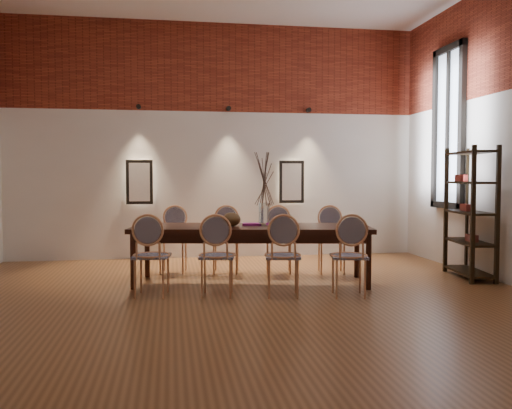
{
  "coord_description": "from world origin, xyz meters",
  "views": [
    {
      "loc": [
        -0.79,
        -5.81,
        1.39
      ],
      "look_at": [
        0.25,
        0.74,
        1.05
      ],
      "focal_mm": 38.0,
      "sensor_mm": 36.0,
      "label": 1
    }
  ],
  "objects": [
    {
      "name": "floor",
      "position": [
        0.0,
        0.0,
        -0.01
      ],
      "size": [
        7.0,
        7.0,
        0.02
      ],
      "primitive_type": "cube",
      "color": "brown",
      "rests_on": "ground"
    },
    {
      "name": "wall_back",
      "position": [
        0.0,
        3.55,
        2.0
      ],
      "size": [
        7.0,
        0.1,
        4.0
      ],
      "primitive_type": "cube",
      "color": "silver",
      "rests_on": "ground"
    },
    {
      "name": "wall_front",
      "position": [
        0.0,
        -3.55,
        2.0
      ],
      "size": [
        7.0,
        0.1,
        4.0
      ],
      "primitive_type": "cube",
      "color": "silver",
      "rests_on": "ground"
    },
    {
      "name": "brick_band_back",
      "position": [
        0.0,
        3.48,
        3.25
      ],
      "size": [
        7.0,
        0.02,
        1.5
      ],
      "primitive_type": "cube",
      "color": "maroon",
      "rests_on": "ground"
    },
    {
      "name": "niche_left",
      "position": [
        -1.3,
        3.45,
        1.3
      ],
      "size": [
        0.36,
        0.06,
        0.66
      ],
      "primitive_type": "cube",
      "color": "#FFEAC6",
      "rests_on": "wall_back"
    },
    {
      "name": "niche_right",
      "position": [
        1.3,
        3.45,
        1.3
      ],
      "size": [
        0.36,
        0.06,
        0.66
      ],
      "primitive_type": "cube",
      "color": "#FFEAC6",
      "rests_on": "wall_back"
    },
    {
      "name": "spot_fixture_left",
      "position": [
        -1.3,
        3.42,
        2.55
      ],
      "size": [
        0.08,
        0.1,
        0.08
      ],
      "primitive_type": "cylinder",
      "rotation": [
        1.57,
        0.0,
        0.0
      ],
      "color": "black",
      "rests_on": "wall_back"
    },
    {
      "name": "spot_fixture_mid",
      "position": [
        0.2,
        3.42,
        2.55
      ],
      "size": [
        0.08,
        0.1,
        0.08
      ],
      "primitive_type": "cylinder",
      "rotation": [
        1.57,
        0.0,
        0.0
      ],
      "color": "black",
      "rests_on": "wall_back"
    },
    {
      "name": "spot_fixture_right",
      "position": [
        1.6,
        3.42,
        2.55
      ],
      "size": [
        0.08,
        0.1,
        0.08
      ],
      "primitive_type": "cylinder",
      "rotation": [
        1.57,
        0.0,
        0.0
      ],
      "color": "black",
      "rests_on": "wall_back"
    },
    {
      "name": "window_glass",
      "position": [
        3.46,
        2.0,
        2.15
      ],
      "size": [
        0.02,
        0.78,
        2.38
      ],
      "primitive_type": "cube",
      "color": "silver",
      "rests_on": "wall_right"
    },
    {
      "name": "window_frame",
      "position": [
        3.44,
        2.0,
        2.15
      ],
      "size": [
        0.08,
        0.9,
        2.5
      ],
      "primitive_type": "cube",
      "color": "black",
      "rests_on": "wall_right"
    },
    {
      "name": "window_mullion",
      "position": [
        3.44,
        2.0,
        2.15
      ],
      "size": [
        0.06,
        0.06,
        2.4
      ],
      "primitive_type": "cube",
      "color": "black",
      "rests_on": "wall_right"
    },
    {
      "name": "dining_table",
      "position": [
        0.25,
        1.14,
        0.38
      ],
      "size": [
        3.18,
        1.48,
        0.75
      ],
      "primitive_type": "cube",
      "rotation": [
        0.0,
        0.0,
        -0.17
      ],
      "color": "#33140B",
      "rests_on": "floor"
    },
    {
      "name": "chair_near_a",
      "position": [
        -1.01,
        0.57,
        0.47
      ],
      "size": [
        0.51,
        0.51,
        0.94
      ],
      "primitive_type": null,
      "rotation": [
        0.0,
        0.0,
        -0.17
      ],
      "color": "tan",
      "rests_on": "floor"
    },
    {
      "name": "chair_near_b",
      "position": [
        -0.26,
        0.44,
        0.47
      ],
      "size": [
        0.51,
        0.51,
        0.94
      ],
      "primitive_type": null,
      "rotation": [
        0.0,
        0.0,
        -0.17
      ],
      "color": "tan",
      "rests_on": "floor"
    },
    {
      "name": "chair_near_c",
      "position": [
        0.5,
        0.32,
        0.47
      ],
      "size": [
        0.51,
        0.51,
        0.94
      ],
      "primitive_type": null,
      "rotation": [
        0.0,
        0.0,
        -0.17
      ],
      "color": "tan",
      "rests_on": "floor"
    },
    {
      "name": "chair_near_d",
      "position": [
        1.25,
        0.19,
        0.47
      ],
      "size": [
        0.51,
        0.51,
        0.94
      ],
      "primitive_type": null,
      "rotation": [
        0.0,
        0.0,
        -0.17
      ],
      "color": "tan",
      "rests_on": "floor"
    },
    {
      "name": "chair_far_a",
      "position": [
        -0.76,
        2.09,
        0.47
      ],
      "size": [
        0.51,
        0.51,
        0.94
      ],
      "primitive_type": null,
      "rotation": [
        0.0,
        0.0,
        2.97
      ],
      "color": "tan",
      "rests_on": "floor"
    },
    {
      "name": "chair_far_b",
      "position": [
        -0.0,
        1.97,
        0.47
      ],
      "size": [
        0.51,
        0.51,
        0.94
      ],
      "primitive_type": null,
      "rotation": [
        0.0,
        0.0,
        2.97
      ],
      "color": "tan",
      "rests_on": "floor"
    },
    {
      "name": "chair_far_c",
      "position": [
        0.75,
        1.84,
        0.47
      ],
      "size": [
        0.51,
        0.51,
        0.94
      ],
      "primitive_type": null,
      "rotation": [
        0.0,
        0.0,
        2.97
      ],
      "color": "tan",
      "rests_on": "floor"
    },
    {
      "name": "chair_far_d",
      "position": [
        1.51,
        1.71,
        0.47
      ],
      "size": [
        0.51,
        0.51,
        0.94
      ],
      "primitive_type": null,
      "rotation": [
        0.0,
        0.0,
        2.97
      ],
      "color": "tan",
      "rests_on": "floor"
    },
    {
      "name": "vase",
      "position": [
        0.41,
        1.11,
        0.9
      ],
      "size": [
        0.14,
        0.14,
        0.3
      ],
      "primitive_type": "cylinder",
      "color": "silver",
      "rests_on": "dining_table"
    },
    {
      "name": "dried_branches",
      "position": [
        0.41,
        1.11,
        1.35
      ],
      "size": [
        0.5,
        0.5,
        0.7
      ],
      "primitive_type": null,
      "color": "brown",
      "rests_on": "vase"
    },
    {
      "name": "bowl",
      "position": [
        -0.01,
        1.13,
        0.84
      ],
      "size": [
        0.24,
        0.24,
        0.18
      ],
      "primitive_type": "ellipsoid",
      "color": "brown",
      "rests_on": "dining_table"
    },
    {
      "name": "book",
      "position": [
        0.28,
        1.23,
        0.77
      ],
      "size": [
        0.29,
        0.22,
        0.03
      ],
      "primitive_type": "cube",
      "rotation": [
        0.0,
        0.0,
        -0.17
      ],
      "color": "#991C7B",
      "rests_on": "dining_table"
    },
    {
      "name": "shelving_rack",
      "position": [
        3.28,
        1.06,
        0.9
      ],
      "size": [
        0.51,
        1.04,
        1.8
      ],
      "primitive_type": null,
      "rotation": [
        0.0,
        0.0,
        -0.14
      ],
      "color": "black",
      "rests_on": "floor"
    }
  ]
}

